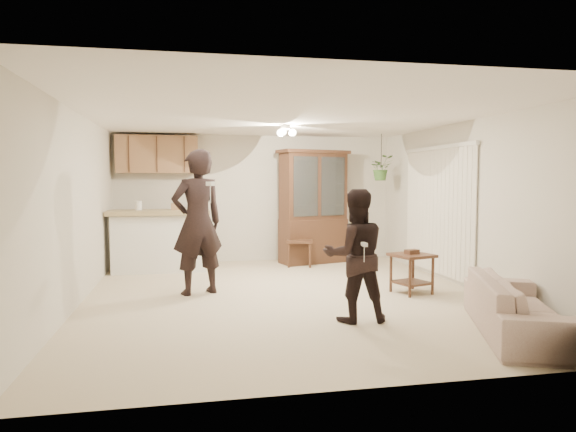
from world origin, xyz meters
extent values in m
plane|color=beige|center=(0.00, 0.00, 0.00)|extent=(6.50, 6.50, 0.00)
cube|color=white|center=(0.00, 0.00, 2.50)|extent=(5.50, 6.50, 0.02)
cube|color=beige|center=(0.00, 3.25, 1.25)|extent=(5.50, 0.02, 2.50)
cube|color=beige|center=(0.00, -3.25, 1.25)|extent=(5.50, 0.02, 2.50)
cube|color=beige|center=(-2.75, 0.00, 1.25)|extent=(0.02, 6.50, 2.50)
cube|color=beige|center=(2.75, 0.00, 1.25)|extent=(0.02, 6.50, 2.50)
cube|color=white|center=(-1.85, 2.35, 0.50)|extent=(1.60, 0.55, 1.00)
cube|color=tan|center=(-1.85, 2.35, 1.05)|extent=(1.75, 0.70, 0.08)
cube|color=brown|center=(-1.90, 3.07, 2.10)|extent=(1.50, 0.34, 0.70)
imported|color=#305723|center=(2.30, 2.40, 1.85)|extent=(0.43, 0.37, 0.48)
cylinder|color=black|center=(2.30, 2.40, 2.17)|extent=(0.01, 0.01, 0.65)
imported|color=beige|center=(2.04, -2.21, 0.37)|extent=(1.36, 2.01, 0.73)
imported|color=black|center=(-1.22, 0.39, 0.90)|extent=(0.77, 0.63, 1.80)
imported|color=black|center=(0.51, -1.40, 0.68)|extent=(0.68, 0.54, 1.35)
cube|color=#362313|center=(1.06, 2.77, 0.43)|extent=(1.38, 0.85, 0.86)
cube|color=#362313|center=(1.06, 2.77, 1.50)|extent=(1.36, 0.78, 1.28)
cube|color=silver|center=(1.06, 2.77, 1.50)|extent=(1.08, 0.33, 1.12)
cube|color=#362313|center=(1.06, 2.77, 2.16)|extent=(1.48, 0.90, 0.06)
cube|color=#362313|center=(1.78, -0.16, 0.55)|extent=(0.64, 0.64, 0.04)
cube|color=#362313|center=(1.78, -0.16, 0.15)|extent=(0.54, 0.54, 0.03)
cube|color=#362313|center=(1.78, -0.16, 0.60)|extent=(0.21, 0.17, 0.06)
cube|color=#362313|center=(-1.80, 2.55, 0.43)|extent=(0.58, 0.58, 0.05)
cube|color=olive|center=(-1.80, 2.55, 0.69)|extent=(0.30, 0.18, 0.37)
cube|color=#362313|center=(-1.80, 2.55, 0.93)|extent=(0.37, 0.22, 0.07)
cube|color=#362313|center=(0.71, 2.42, 0.48)|extent=(0.58, 0.58, 0.05)
cube|color=olive|center=(0.71, 2.42, 0.77)|extent=(0.35, 0.13, 0.42)
cube|color=#362313|center=(0.71, 2.42, 1.04)|extent=(0.43, 0.15, 0.08)
cube|color=#362313|center=(1.09, 2.83, 0.47)|extent=(0.56, 0.56, 0.05)
cube|color=olive|center=(1.09, 2.83, 0.76)|extent=(0.35, 0.12, 0.41)
cube|color=#362313|center=(1.09, 2.83, 1.03)|extent=(0.43, 0.14, 0.08)
cube|color=silver|center=(-1.05, -0.06, 1.57)|extent=(0.11, 0.19, 0.05)
cube|color=silver|center=(0.50, -1.75, 0.93)|extent=(0.05, 0.13, 0.04)
camera|label=1|loc=(-1.36, -6.94, 1.62)|focal=32.00mm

